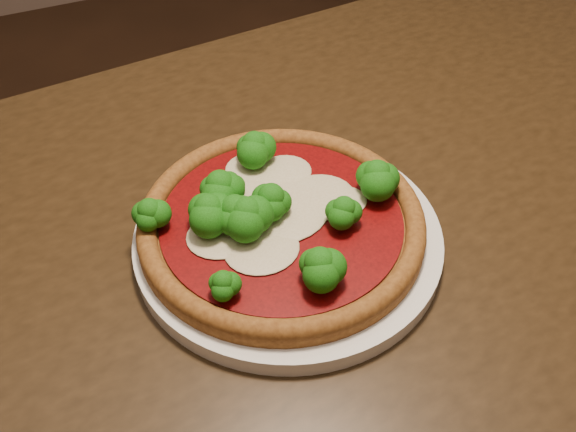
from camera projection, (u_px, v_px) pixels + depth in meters
name	position (u px, v px, depth m)	size (l,w,h in m)	color
floor	(266.00, 399.00, 1.36)	(4.00, 4.00, 0.00)	black
dining_table	(317.00, 266.00, 0.76)	(1.38, 0.89, 0.75)	black
plate	(288.00, 238.00, 0.65)	(0.31, 0.31, 0.02)	silver
pizza	(275.00, 216.00, 0.63)	(0.29, 0.29, 0.06)	brown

